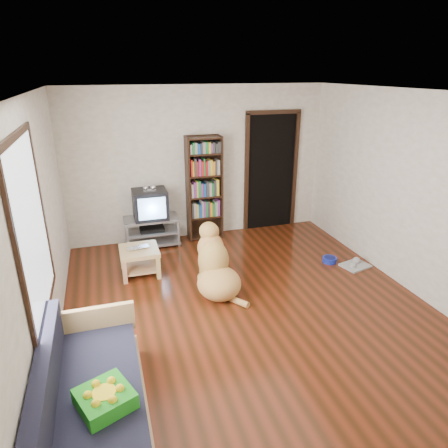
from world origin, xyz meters
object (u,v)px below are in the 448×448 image
object	(u,v)px
laptop	(139,249)
crt_tv	(150,203)
tv_stand	(152,230)
green_cushion	(105,399)
dog	(215,267)
grey_rag	(355,266)
dog_bowl	(330,260)
coffee_table	(139,256)
bookshelf	(204,183)
sofa	(92,404)

from	to	relation	value
laptop	crt_tv	size ratio (longest dim) A/B	0.54
tv_stand	crt_tv	world-z (taller)	crt_tv
green_cushion	dog	xyz separation A→B (m)	(1.47, 2.10, -0.14)
grey_rag	tv_stand	bearing A→B (deg)	148.95
grey_rag	green_cushion	bearing A→B (deg)	-150.23
green_cushion	laptop	xyz separation A→B (m)	(0.54, 2.83, -0.07)
dog_bowl	tv_stand	world-z (taller)	tv_stand
crt_tv	dog_bowl	bearing A→B (deg)	-30.26
crt_tv	dog	bearing A→B (deg)	-70.61
tv_stand	coffee_table	xyz separation A→B (m)	(-0.31, -0.98, 0.01)
bookshelf	coffee_table	bearing A→B (deg)	-139.65
dog_bowl	crt_tv	size ratio (longest dim) A/B	0.38
bookshelf	sofa	bearing A→B (deg)	-117.32
sofa	tv_stand	bearing A→B (deg)	74.98
dog	grey_rag	bearing A→B (deg)	0.51
laptop	grey_rag	bearing A→B (deg)	-21.86
tv_stand	coffee_table	distance (m)	1.03
dog_bowl	grey_rag	bearing A→B (deg)	-39.81
crt_tv	bookshelf	distance (m)	0.99
crt_tv	bookshelf	size ratio (longest dim) A/B	0.32
crt_tv	coffee_table	world-z (taller)	crt_tv
grey_rag	sofa	size ratio (longest dim) A/B	0.22
coffee_table	dog_bowl	bearing A→B (deg)	-9.74
laptop	sofa	bearing A→B (deg)	-113.38
sofa	coffee_table	size ratio (longest dim) A/B	3.27
green_cushion	dog	world-z (taller)	dog
laptop	sofa	size ratio (longest dim) A/B	0.17
bookshelf	tv_stand	bearing A→B (deg)	-174.37
green_cushion	laptop	size ratio (longest dim) A/B	1.21
dog_bowl	sofa	xyz separation A→B (m)	(-3.53, -2.16, 0.22)
laptop	tv_stand	bearing A→B (deg)	63.67
green_cushion	dog	distance (m)	2.57
green_cushion	crt_tv	distance (m)	3.96
tv_stand	sofa	world-z (taller)	sofa
crt_tv	green_cushion	bearing A→B (deg)	-102.41
grey_rag	dog	bearing A→B (deg)	-179.49
grey_rag	tv_stand	xyz separation A→B (m)	(-2.86, 1.72, 0.25)
tv_stand	crt_tv	size ratio (longest dim) A/B	1.55
dog_bowl	crt_tv	xyz separation A→B (m)	(-2.56, 1.49, 0.70)
grey_rag	laptop	bearing A→B (deg)	167.32
grey_rag	bookshelf	size ratio (longest dim) A/B	0.22
dog_bowl	dog	bearing A→B (deg)	-172.07
tv_stand	dog	world-z (taller)	dog
crt_tv	sofa	distance (m)	3.81
bookshelf	coffee_table	xyz separation A→B (m)	(-1.26, -1.07, -0.72)
bookshelf	dog	xyz separation A→B (m)	(-0.33, -1.83, -0.66)
grey_rag	dog	distance (m)	2.26
grey_rag	coffee_table	distance (m)	3.26
dog	laptop	bearing A→B (deg)	141.81
laptop	dog_bowl	xyz separation A→B (m)	(2.87, -0.46, -0.37)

